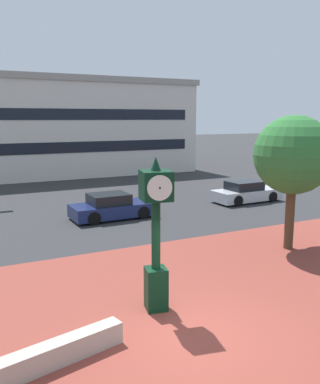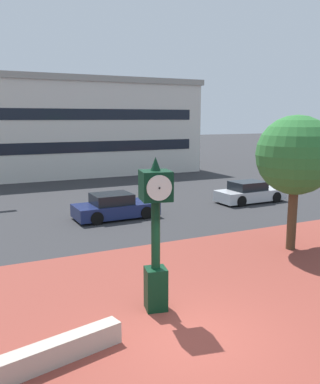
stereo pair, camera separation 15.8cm
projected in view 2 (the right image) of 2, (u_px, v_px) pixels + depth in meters
The scene contains 8 objects.
ground_plane at pixel (191, 336), 9.57m from camera, with size 200.00×200.00×0.00m, color #2D2D30.
plaza_brick_paving at pixel (164, 311), 10.83m from camera, with size 44.00×10.84×0.01m, color brown.
planter_wall at pixel (51, 354), 8.42m from camera, with size 3.20×0.40×0.50m, color #ADA393.
street_clock at pixel (156, 230), 10.55m from camera, with size 0.89×0.93×4.09m.
plaza_tree at pixel (297, 157), 15.48m from camera, with size 3.22×2.99×5.17m.
car_street_near at pixel (115, 207), 20.78m from camera, with size 4.25×2.04×1.28m.
car_street_mid at pixel (250, 193), 24.75m from camera, with size 4.31×1.93×1.28m.
civic_building at pixel (54, 126), 39.78m from camera, with size 24.72×15.36×8.50m.
Camera 2 is at (-4.50, -7.60, 5.05)m, focal length 38.18 mm.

